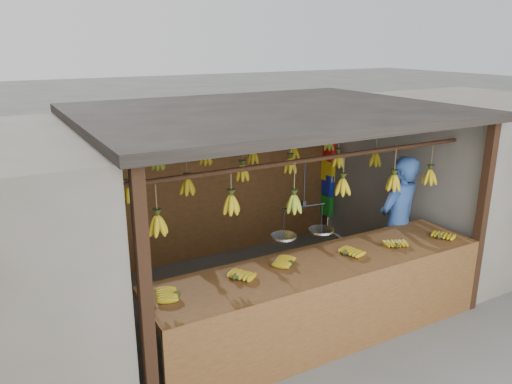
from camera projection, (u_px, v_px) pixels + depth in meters
ground at (267, 294)px, 6.45m from camera, size 80.00×80.00×0.00m
stall at (255, 139)px, 6.15m from camera, size 4.30×3.30×2.40m
neighbor_right at (466, 173)px, 7.79m from camera, size 3.00×3.00×2.30m
counter at (330, 282)px, 5.22m from camera, size 3.85×0.87×0.96m
hanging_bananas at (268, 173)px, 5.99m from camera, size 3.58×2.22×0.37m
balance_scale at (303, 229)px, 5.17m from camera, size 0.69×0.31×0.79m
vendor at (398, 223)px, 6.44m from camera, size 0.71×0.53×1.77m
bag_bundles at (328, 178)px, 8.20m from camera, size 0.08×0.26×1.28m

